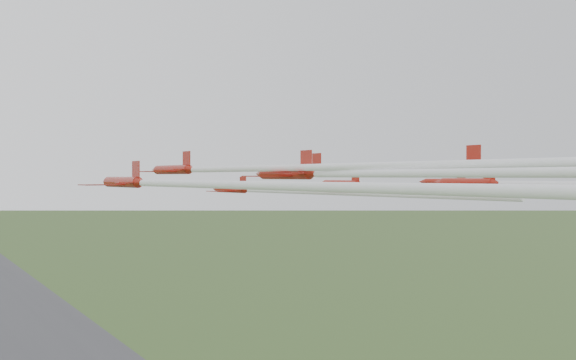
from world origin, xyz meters
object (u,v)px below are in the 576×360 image
jet_row3_mid (396,170)px  jet_row4_left (385,173)px  jet_row2_right (419,185)px  jet_row2_left (237,169)px  jet_trail_solo (557,166)px  jet_lead (285,191)px  jet_row3_right (514,183)px  jet_row3_left (179,184)px  jet_row4_right (572,184)px

jet_row3_mid → jet_row4_left: bearing=-133.9°
jet_row3_mid → jet_row2_right: bearing=41.1°
jet_row2_left → jet_trail_solo: bearing=-75.6°
jet_lead → jet_row3_right: (22.91, -19.94, 1.23)m
jet_row4_left → jet_trail_solo: (9.48, -8.78, 0.56)m
jet_row3_mid → jet_row3_right: (27.19, 8.00, -1.42)m
jet_lead → jet_row3_mid: jet_row3_mid is taller
jet_row3_left → jet_row2_right: bearing=10.6°
jet_row2_left → jet_trail_solo: (10.74, -32.20, -0.04)m
jet_row3_left → jet_row2_left: bearing=42.2°
jet_row3_mid → jet_row4_right: size_ratio=1.20×
jet_row2_left → jet_trail_solo: size_ratio=1.32×
jet_row2_right → jet_row4_right: jet_row4_right is taller
jet_lead → jet_row4_right: jet_row4_right is taller
jet_row2_left → jet_row4_left: size_ratio=1.03×
jet_row3_mid → jet_trail_solo: size_ratio=1.36×
jet_row2_right → jet_row3_right: bearing=-15.1°
jet_row3_mid → jet_trail_solo: (0.83, -17.40, 0.23)m
jet_row3_mid → jet_row3_right: jet_row3_mid is taller
jet_row4_left → jet_lead: bearing=71.4°
jet_lead → jet_trail_solo: bearing=-99.2°
jet_row3_left → jet_row4_right: 37.88m
jet_row2_right → jet_row3_mid: 18.65m
jet_lead → jet_row2_left: (-14.19, -13.15, 2.91)m
jet_lead → jet_row4_right: (10.10, -37.28, 1.32)m
jet_row3_mid → jet_row2_left: bearing=125.0°
jet_lead → jet_row3_right: 30.40m
jet_row3_left → jet_row3_mid: jet_row3_mid is taller
jet_lead → jet_row3_left: jet_row3_left is taller
jet_row3_right → jet_trail_solo: jet_trail_solo is taller
jet_row2_left → jet_row3_right: (37.11, -6.79, -1.69)m
jet_row3_right → jet_row4_left: (-35.84, -16.63, 1.09)m
jet_trail_solo → jet_lead: bearing=86.6°
jet_row2_left → jet_row3_right: jet_row2_left is taller
jet_row3_mid → jet_row4_right: bearing=-31.9°
jet_lead → jet_row3_mid: bearing=-103.5°
jet_row2_right → jet_trail_solo: (-13.42, -29.31, 1.94)m
jet_row3_mid → jet_row4_right: 17.20m
jet_row3_right → jet_row4_left: 39.53m
jet_row3_right → jet_row4_left: jet_row4_left is taller
jet_row2_left → jet_row2_right: 24.41m
jet_row3_left → jet_row4_right: (35.74, -12.56, -0.13)m
jet_row2_right → jet_row4_left: (-22.89, -20.54, 1.37)m
jet_row4_right → jet_trail_solo: (-13.55, -8.06, 1.56)m
jet_row3_mid → jet_trail_solo: jet_trail_solo is taller
jet_row2_left → jet_row3_mid: jet_row2_left is taller
jet_row3_left → jet_row4_right: size_ratio=1.00×
jet_row2_right → jet_row3_mid: (-14.24, -11.91, 1.71)m
jet_lead → jet_row4_left: bearing=-114.3°
jet_row4_left → jet_trail_solo: bearing=-41.9°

